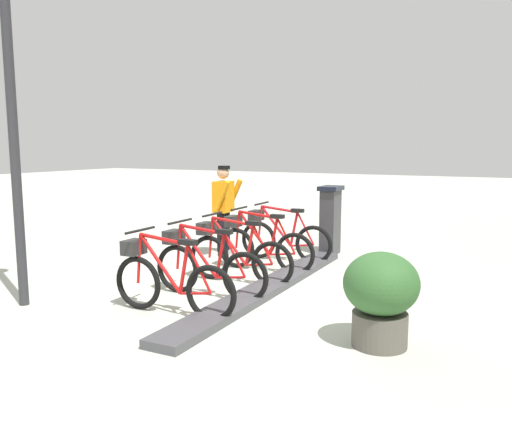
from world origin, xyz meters
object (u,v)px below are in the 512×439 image
Objects in this scene: bike_docked_3 at (205,265)px; lamp_post at (10,84)px; planter_bush at (381,294)px; bike_docked_2 at (236,254)px; bike_docked_1 at (261,245)px; worker_near_rack at (224,207)px; bike_docked_0 at (282,237)px; payment_kiosk at (330,219)px; bike_docked_4 at (168,280)px.

lamp_post is at bearing 36.07° from bike_docked_3.
lamp_post is 4.96m from planter_bush.
lamp_post is (1.87, 2.19, 2.33)m from bike_docked_2.
bike_docked_2 is at bearing 90.00° from bike_docked_1.
worker_near_rack is (1.10, -2.36, 0.48)m from bike_docked_3.
planter_bush is at bearing 128.56° from bike_docked_0.
bike_docked_4 is (0.57, 4.25, -0.24)m from payment_kiosk.
lamp_post is (1.87, 3.02, 2.33)m from bike_docked_1.
planter_bush is at bearing 149.24° from bike_docked_2.
payment_kiosk is 0.30× the size of lamp_post.
bike_docked_3 is 0.83m from bike_docked_4.
lamp_post is (2.44, 4.78, 2.09)m from payment_kiosk.
planter_bush is at bearing -170.97° from lamp_post.
bike_docked_0 is at bearing -51.44° from planter_bush.
payment_kiosk is 0.74× the size of bike_docked_4.
bike_docked_3 is at bearing 115.05° from worker_near_rack.
bike_docked_3 is 1.00× the size of bike_docked_4.
lamp_post reaches higher than bike_docked_0.
bike_docked_0 is 1.77× the size of planter_bush.
lamp_post is (1.87, 3.85, 2.33)m from bike_docked_0.
bike_docked_0 reaches higher than planter_bush.
bike_docked_1 is 3.43m from planter_bush.
payment_kiosk is 0.74× the size of bike_docked_1.
lamp_post reaches higher than bike_docked_4.
lamp_post reaches higher than bike_docked_3.
bike_docked_3 and bike_docked_4 have the same top height.
bike_docked_2 is 1.00× the size of bike_docked_4.
worker_near_rack reaches higher than payment_kiosk.
worker_near_rack is at bearing -64.95° from bike_docked_3.
planter_bush is (-3.62, 3.03, -0.37)m from worker_near_rack.
bike_docked_0 and bike_docked_4 have the same top height.
bike_docked_4 is at bearing 90.00° from bike_docked_3.
bike_docked_4 is at bearing 90.00° from bike_docked_2.
payment_kiosk reaches higher than bike_docked_3.
worker_near_rack is (1.68, 1.05, 0.24)m from payment_kiosk.
bike_docked_0 is 0.83m from bike_docked_1.
bike_docked_0 is at bearing -90.00° from bike_docked_3.
bike_docked_4 is 3.03m from lamp_post.
bike_docked_2 is 1.00× the size of bike_docked_3.
bike_docked_4 is at bearing 3.67° from planter_bush.
bike_docked_3 is 1.04× the size of worker_near_rack.
bike_docked_1 is 1.77× the size of planter_bush.
payment_kiosk reaches higher than bike_docked_4.
worker_near_rack is at bearing 6.30° from bike_docked_0.
lamp_post is 4.38× the size of planter_bush.
bike_docked_0 is 1.00× the size of bike_docked_2.
bike_docked_4 is (0.00, 3.31, 0.00)m from bike_docked_0.
bike_docked_3 is at bearing 80.50° from payment_kiosk.
worker_near_rack reaches higher than bike_docked_4.
bike_docked_1 is at bearing 72.00° from payment_kiosk.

